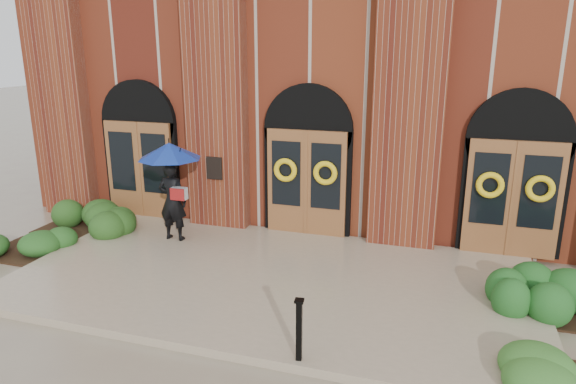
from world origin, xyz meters
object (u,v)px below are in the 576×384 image
at_px(man_with_umbrella, 171,173).
at_px(hedge_wall_left, 94,219).
at_px(metal_post, 299,328).
at_px(hedge_wall_right, 576,298).

height_order(man_with_umbrella, hedge_wall_left, man_with_umbrella).
relative_size(man_with_umbrella, metal_post, 2.39).
bearing_deg(hedge_wall_left, hedge_wall_right, -5.82).
bearing_deg(man_with_umbrella, metal_post, 137.92).
bearing_deg(hedge_wall_left, metal_post, -31.17).
height_order(metal_post, hedge_wall_left, metal_post).
xyz_separation_m(man_with_umbrella, hedge_wall_right, (8.23, -0.90, -1.40)).
relative_size(man_with_umbrella, hedge_wall_right, 0.84).
xyz_separation_m(hedge_wall_left, hedge_wall_right, (10.62, -1.08, 0.00)).
distance_m(metal_post, hedge_wall_left, 7.60).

